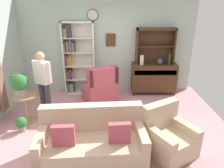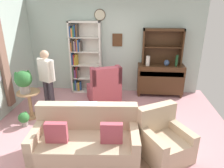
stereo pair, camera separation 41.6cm
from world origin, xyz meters
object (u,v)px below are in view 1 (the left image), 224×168
bookshelf (76,59)px  plant_stand (26,105)px  armchair_floral (168,138)px  person_reading (43,80)px  vase_round (160,61)px  sideboard (154,77)px  vase_tall (142,60)px  potted_plant_small (22,123)px  wingback_chair (101,90)px  potted_plant_large (19,84)px  bottle_wine (169,59)px  couch_floral (92,142)px  sideboard_hutch (156,41)px

bookshelf → plant_stand: size_ratio=3.20×
armchair_floral → person_reading: (-2.59, 1.39, 0.62)m
vase_round → sideboard: bearing=152.8°
bookshelf → vase_round: size_ratio=12.35×
vase_tall → vase_round: size_ratio=1.60×
sideboard → person_reading: 3.14m
bookshelf → sideboard: (2.27, -0.08, -0.55)m
sideboard → armchair_floral: (-0.26, -2.65, -0.22)m
sideboard → plant_stand: sideboard is taller
vase_round → potted_plant_small: (-3.31, -1.90, -0.81)m
armchair_floral → person_reading: person_reading is taller
wingback_chair → potted_plant_large: potted_plant_large is taller
potted_plant_small → bookshelf: bearing=66.0°
bookshelf → bottle_wine: bearing=-3.7°
potted_plant_large → person_reading: 0.54m
potted_plant_large → potted_plant_small: potted_plant_large is taller
vase_tall → armchair_floral: size_ratio=0.26×
couch_floral → potted_plant_small: bearing=152.1°
plant_stand → person_reading: (0.35, 0.32, 0.50)m
couch_floral → wingback_chair: bearing=88.4°
plant_stand → armchair_floral: bearing=-20.1°
plant_stand → potted_plant_small: plant_stand is taller
plant_stand → potted_plant_large: potted_plant_large is taller
vase_tall → plant_stand: 3.25m
vase_tall → potted_plant_large: 3.24m
sideboard_hutch → wingback_chair: sideboard_hutch is taller
sideboard → potted_plant_small: sideboard is taller
couch_floral → vase_round: bearing=57.4°
vase_tall → potted_plant_large: vase_tall is taller
sideboard_hutch → couch_floral: 3.55m
vase_round → armchair_floral: bearing=-98.5°
bookshelf → vase_round: (2.40, -0.15, -0.05)m
sideboard → vase_tall: size_ratio=4.78×
bottle_wine → wingback_chair: size_ratio=0.30×
bookshelf → vase_round: bearing=-3.6°
person_reading → vase_tall: bearing=25.5°
potted_plant_small → vase_tall: bearing=34.0°
potted_plant_small → person_reading: 1.06m
bookshelf → vase_tall: size_ratio=7.72×
sideboard_hutch → bottle_wine: 0.65m
sideboard_hutch → armchair_floral: sideboard_hutch is taller
plant_stand → person_reading: 0.69m
person_reading → wingback_chair: bearing=25.7°
couch_floral → plant_stand: 2.01m
bookshelf → bottle_wine: 2.66m
vase_tall → vase_round: vase_tall is taller
sideboard → couch_floral: bearing=-120.0°
bookshelf → vase_tall: bookshelf is taller
wingback_chair → plant_stand: size_ratio=1.60×
wingback_chair → person_reading: 1.53m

